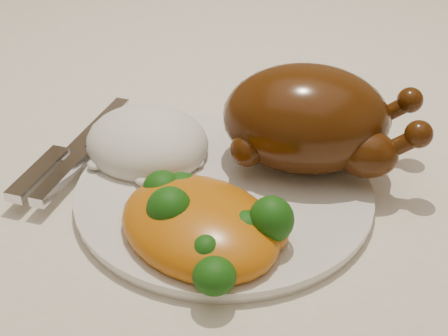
% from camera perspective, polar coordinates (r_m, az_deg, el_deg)
% --- Properties ---
extents(dining_table, '(1.60, 0.90, 0.76)m').
position_cam_1_polar(dining_table, '(0.71, 2.04, -2.47)').
color(dining_table, brown).
rests_on(dining_table, floor).
extents(tablecloth, '(1.73, 1.03, 0.18)m').
position_cam_1_polar(tablecloth, '(0.67, 2.17, 2.58)').
color(tablecloth, white).
rests_on(tablecloth, dining_table).
extents(dinner_plate, '(0.29, 0.29, 0.01)m').
position_cam_1_polar(dinner_plate, '(0.53, 0.00, -2.27)').
color(dinner_plate, silver).
rests_on(dinner_plate, tablecloth).
extents(roast_chicken, '(0.19, 0.14, 0.09)m').
position_cam_1_polar(roast_chicken, '(0.54, 7.92, 4.47)').
color(roast_chicken, '#4F2508').
rests_on(roast_chicken, dinner_plate).
extents(rice_mound, '(0.12, 0.11, 0.06)m').
position_cam_1_polar(rice_mound, '(0.57, -7.02, 2.26)').
color(rice_mound, white).
rests_on(rice_mound, dinner_plate).
extents(mac_and_cheese, '(0.16, 0.15, 0.06)m').
position_cam_1_polar(mac_and_cheese, '(0.47, -1.50, -5.18)').
color(mac_and_cheese, orange).
rests_on(mac_and_cheese, dinner_plate).
extents(cutlery, '(0.04, 0.19, 0.01)m').
position_cam_1_polar(cutlery, '(0.57, -14.06, 0.81)').
color(cutlery, silver).
rests_on(cutlery, dinner_plate).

